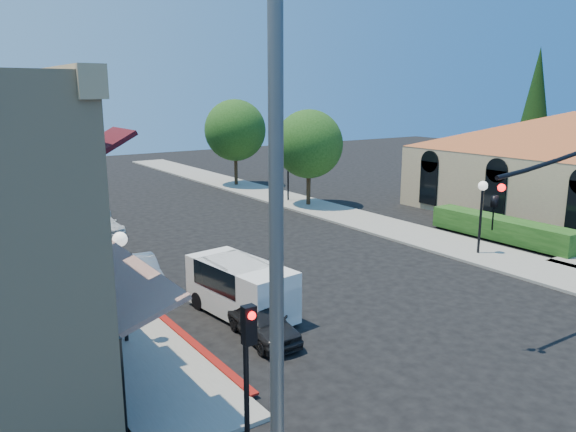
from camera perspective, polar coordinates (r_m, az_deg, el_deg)
ground at (r=17.45m, az=22.82°, el=-14.44°), size 120.00×120.00×0.00m
sidewalk_left at (r=36.17m, az=-26.12°, el=-0.82°), size 3.50×50.00×0.12m
sidewalk_right at (r=42.18m, az=-2.02°, el=2.23°), size 3.50×50.00×0.12m
curb_red_strip at (r=18.95m, az=-11.37°, el=-11.45°), size 0.25×10.00×0.06m
mission_building at (r=40.67m, az=26.73°, el=5.76°), size 30.12×30.12×6.40m
hedge at (r=31.34m, az=20.80°, el=-2.36°), size 1.40×8.00×1.10m
conifer_far at (r=48.98m, az=23.83°, el=10.04°), size 3.20×3.20×11.00m
street_tree_a at (r=37.56m, az=2.13°, el=7.31°), size 4.56×4.56×6.48m
street_tree_b at (r=45.93m, az=-5.39°, el=8.67°), size 4.94×4.94×7.02m
secondary_signal at (r=12.15m, az=-4.09°, el=-13.42°), size 0.28×0.42×3.32m
cobra_streetlight at (r=7.80m, az=0.99°, el=-5.10°), size 3.60×0.25×9.31m
lamppost_left_near at (r=17.50m, az=-16.58°, el=-4.22°), size 0.44×0.44×3.57m
lamppost_left_far at (r=30.85m, az=-24.72°, el=2.28°), size 0.44×0.44×3.57m
lamppost_right_near at (r=27.64m, az=19.11°, el=1.67°), size 0.44×0.44×3.57m
lamppost_right_far at (r=39.16m, az=0.01°, el=5.39°), size 0.44×0.44×3.57m
white_van at (r=19.52m, az=-4.72°, el=-7.07°), size 2.30×4.42×1.88m
parked_car_a at (r=17.96m, az=-2.59°, el=-10.61°), size 1.66×3.46×1.14m
parked_car_b at (r=23.36m, az=-14.72°, el=-5.44°), size 1.69×3.62×1.15m
parked_car_c at (r=32.12m, az=-18.54°, el=-0.83°), size 2.02×3.95×1.10m
parked_car_d at (r=35.83m, az=-19.74°, el=0.58°), size 2.53×4.80×1.29m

